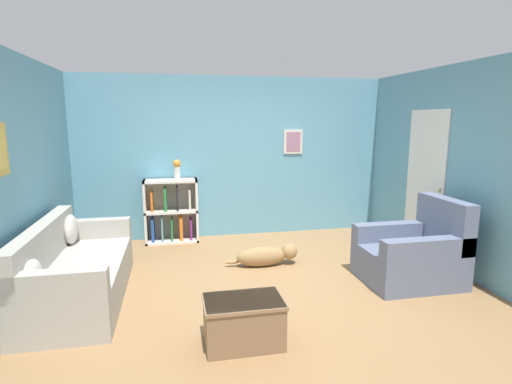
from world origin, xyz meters
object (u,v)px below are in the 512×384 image
object	(u,v)px
bookshelf	(171,212)
coffee_table	(244,320)
vase	(177,168)
couch	(75,272)
recliner_chair	(414,254)
dog	(266,256)

from	to	relation	value
bookshelf	coffee_table	bearing A→B (deg)	-79.06
coffee_table	vase	world-z (taller)	vase
couch	recliner_chair	bearing A→B (deg)	-3.94
coffee_table	vase	size ratio (longest dim) A/B	2.20
coffee_table	recliner_chair	bearing A→B (deg)	23.04
couch	recliner_chair	world-z (taller)	recliner_chair
coffee_table	vase	bearing A→B (deg)	99.02
bookshelf	recliner_chair	bearing A→B (deg)	-37.86
bookshelf	coffee_table	xyz separation A→B (m)	(0.61, -3.16, -0.25)
couch	coffee_table	bearing A→B (deg)	-36.94
coffee_table	dog	size ratio (longest dim) A/B	0.70
dog	vase	world-z (taller)	vase
coffee_table	bookshelf	bearing A→B (deg)	100.94
bookshelf	recliner_chair	distance (m)	3.60
bookshelf	vase	distance (m)	0.71
bookshelf	vase	xyz separation A→B (m)	(0.11, -0.02, 0.70)
couch	dog	distance (m)	2.31
coffee_table	vase	xyz separation A→B (m)	(-0.50, 3.13, 0.95)
recliner_chair	dog	size ratio (longest dim) A/B	1.11
recliner_chair	vase	bearing A→B (deg)	141.29
couch	bookshelf	world-z (taller)	bookshelf
couch	vase	size ratio (longest dim) A/B	6.32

